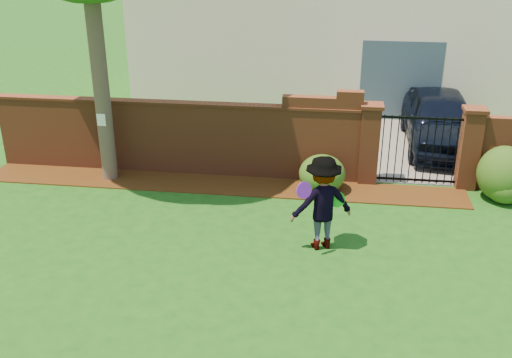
# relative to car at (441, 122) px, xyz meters

# --- Properties ---
(ground) EXTENTS (80.00, 80.00, 0.01)m
(ground) POSITION_rel_car_xyz_m (-4.37, -6.47, -0.76)
(ground) COLOR #1A4F13
(ground) RESTS_ON ground
(mulch_bed) EXTENTS (11.10, 1.08, 0.03)m
(mulch_bed) POSITION_rel_car_xyz_m (-5.32, -3.14, -0.74)
(mulch_bed) COLOR #3A1E0A
(mulch_bed) RESTS_ON ground
(brick_wall) EXTENTS (8.70, 0.31, 2.16)m
(brick_wall) POSITION_rel_car_xyz_m (-6.38, -2.47, 0.17)
(brick_wall) COLOR brown
(brick_wall) RESTS_ON ground
(pillar_left) EXTENTS (0.50, 0.50, 1.88)m
(pillar_left) POSITION_rel_car_xyz_m (-1.97, -2.47, 0.20)
(pillar_left) COLOR brown
(pillar_left) RESTS_ON ground
(pillar_right) EXTENTS (0.50, 0.50, 1.88)m
(pillar_right) POSITION_rel_car_xyz_m (0.23, -2.47, 0.20)
(pillar_right) COLOR brown
(pillar_right) RESTS_ON ground
(iron_gate) EXTENTS (1.78, 0.03, 1.60)m
(iron_gate) POSITION_rel_car_xyz_m (-0.87, -2.47, 0.10)
(iron_gate) COLOR black
(iron_gate) RESTS_ON ground
(driveway) EXTENTS (3.20, 8.00, 0.01)m
(driveway) POSITION_rel_car_xyz_m (-0.87, 1.53, -0.75)
(driveway) COLOR gray
(driveway) RESTS_ON ground
(house) EXTENTS (12.40, 6.40, 6.30)m
(house) POSITION_rel_car_xyz_m (-3.36, 5.52, 2.41)
(house) COLOR #F1E1CA
(house) RESTS_ON ground
(car) EXTENTS (1.86, 4.46, 1.51)m
(car) POSITION_rel_car_xyz_m (0.00, 0.00, 0.00)
(car) COLOR black
(car) RESTS_ON ground
(paper_notice) EXTENTS (0.20, 0.01, 0.28)m
(paper_notice) POSITION_rel_car_xyz_m (-7.97, -3.26, 0.74)
(paper_notice) COLOR white
(paper_notice) RESTS_ON tree
(shrub_left) EXTENTS (1.04, 1.04, 0.85)m
(shrub_left) POSITION_rel_car_xyz_m (-2.99, -3.14, -0.33)
(shrub_left) COLOR #1F4C16
(shrub_left) RESTS_ON ground
(shrub_middle) EXTENTS (1.11, 1.11, 1.22)m
(shrub_middle) POSITION_rel_car_xyz_m (0.88, -3.04, -0.15)
(shrub_middle) COLOR #1F4C16
(shrub_middle) RESTS_ON ground
(shrub_right) EXTENTS (0.84, 0.84, 0.74)m
(shrub_right) POSITION_rel_car_xyz_m (0.92, -3.17, -0.38)
(shrub_right) COLOR #1F4C16
(shrub_right) RESTS_ON ground
(man) EXTENTS (1.31, 1.04, 1.78)m
(man) POSITION_rel_car_xyz_m (-2.91, -5.67, 0.14)
(man) COLOR gray
(man) RESTS_ON ground
(frisbee_purple) EXTENTS (0.29, 0.25, 0.30)m
(frisbee_purple) POSITION_rel_car_xyz_m (-3.24, -6.06, 0.56)
(frisbee_purple) COLOR purple
(frisbee_purple) RESTS_ON man
(frisbee_green) EXTENTS (0.30, 0.12, 0.29)m
(frisbee_green) POSITION_rel_car_xyz_m (-2.66, -5.63, 0.22)
(frisbee_green) COLOR green
(frisbee_green) RESTS_ON man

